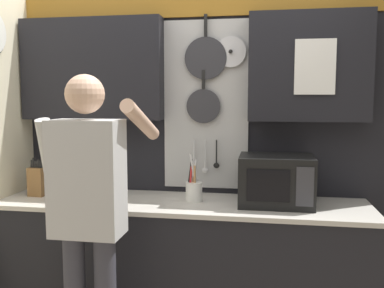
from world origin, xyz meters
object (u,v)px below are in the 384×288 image
Objects in this scene: utensil_crock at (194,189)px; person at (89,202)px; microwave at (276,180)px; knife_block at (40,180)px.

utensil_crock is 0.77m from person.
utensil_crock is 0.19× the size of person.
utensil_crock is (-0.54, 0.00, -0.08)m from microwave.
utensil_crock reaches higher than microwave.
person is (0.62, -0.60, 0.02)m from knife_block.
person is at bearing -43.86° from knife_block.
person is (-1.02, -0.60, -0.04)m from microwave.
knife_block is 0.16× the size of person.
person reaches higher than utensil_crock.
microwave is 1.64m from knife_block.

